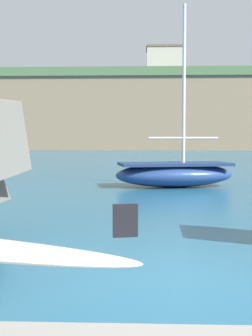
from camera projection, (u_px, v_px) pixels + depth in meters
name	position (u px, v px, depth m)	size (l,w,h in m)	color
ground_plane	(174.00, 284.00, 5.69)	(400.00, 400.00, 0.00)	#235B7A
boat_mid_left	(175.00, 173.00, 16.78)	(4.58, 2.55, 6.54)	navy
station_building_west	(164.00, 64.00, 76.68)	(5.92, 5.91, 5.36)	#B2ADA3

